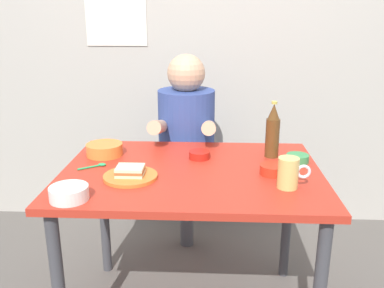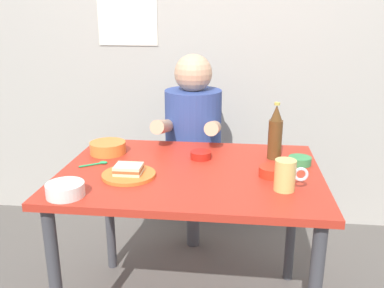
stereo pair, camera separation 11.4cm
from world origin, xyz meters
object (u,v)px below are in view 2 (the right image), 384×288
(plate_orange, at_px, (129,175))
(beer_mug, at_px, (286,175))
(person_seated, at_px, (193,126))
(stool, at_px, (193,193))
(dip_bowl_green, at_px, (300,160))
(sandwich, at_px, (129,169))
(beer_bottle, at_px, (275,134))
(dining_table, at_px, (191,190))

(plate_orange, relative_size, beer_mug, 1.75)
(beer_mug, bearing_deg, person_seated, 119.16)
(stool, distance_m, dip_bowl_green, 0.84)
(sandwich, height_order, beer_mug, beer_mug)
(beer_mug, xyz_separation_m, dip_bowl_green, (0.09, 0.29, -0.04))
(beer_mug, bearing_deg, plate_orange, 174.04)
(beer_mug, height_order, beer_bottle, beer_bottle)
(person_seated, relative_size, beer_bottle, 2.75)
(beer_mug, distance_m, beer_bottle, 0.37)
(beer_mug, bearing_deg, beer_bottle, 92.40)
(sandwich, distance_m, beer_mug, 0.63)
(beer_mug, distance_m, dip_bowl_green, 0.31)
(person_seated, relative_size, beer_mug, 5.71)
(sandwich, xyz_separation_m, beer_mug, (0.62, -0.06, 0.03))
(beer_bottle, bearing_deg, plate_orange, -153.94)
(plate_orange, xyz_separation_m, beer_bottle, (0.61, 0.30, 0.11))
(plate_orange, distance_m, dip_bowl_green, 0.75)
(dining_table, relative_size, stool, 2.44)
(beer_mug, relative_size, beer_bottle, 0.48)
(person_seated, xyz_separation_m, beer_bottle, (0.42, -0.43, 0.09))
(plate_orange, bearing_deg, sandwich, 90.00)
(person_seated, bearing_deg, dip_bowl_green, -43.09)
(plate_orange, bearing_deg, dining_table, 23.28)
(beer_bottle, height_order, dip_bowl_green, beer_bottle)
(sandwich, relative_size, beer_bottle, 0.42)
(sandwich, distance_m, beer_bottle, 0.68)
(dining_table, bearing_deg, sandwich, -156.72)
(sandwich, bearing_deg, dining_table, 23.28)
(stool, height_order, sandwich, sandwich)
(person_seated, height_order, plate_orange, person_seated)
(stool, bearing_deg, person_seated, -90.00)
(dining_table, bearing_deg, dip_bowl_green, 14.45)
(dip_bowl_green, bearing_deg, stool, 136.27)
(beer_bottle, xyz_separation_m, dip_bowl_green, (0.11, -0.07, -0.10))
(stool, relative_size, beer_bottle, 1.72)
(dining_table, height_order, sandwich, sandwich)
(sandwich, height_order, dip_bowl_green, sandwich)
(plate_orange, height_order, sandwich, sandwich)
(dining_table, relative_size, sandwich, 10.00)
(beer_mug, bearing_deg, dining_table, 155.93)
(sandwich, height_order, beer_bottle, beer_bottle)
(plate_orange, xyz_separation_m, dip_bowl_green, (0.71, 0.23, 0.01))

